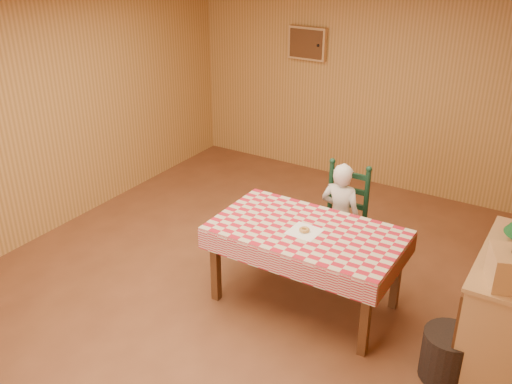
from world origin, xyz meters
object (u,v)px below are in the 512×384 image
ladder_chair (342,220)px  shelf_unit (506,309)px  dining_table (307,237)px  seated_child (340,217)px  storage_bin (448,355)px

ladder_chair → shelf_unit: (1.65, -0.61, -0.04)m
dining_table → ladder_chair: ladder_chair is taller
dining_table → seated_child: (-0.00, 0.73, -0.13)m
shelf_unit → storage_bin: 0.60m
storage_bin → seated_child: bearing=143.6°
dining_table → seated_child: bearing=90.0°
shelf_unit → storage_bin: (-0.30, -0.45, -0.27)m
ladder_chair → seated_child: (-0.00, -0.06, 0.06)m
dining_table → shelf_unit: (1.65, 0.18, -0.22)m
seated_child → shelf_unit: bearing=161.5°
ladder_chair → storage_bin: ladder_chair is taller
ladder_chair → shelf_unit: size_ratio=0.87×
dining_table → seated_child: size_ratio=1.47×
seated_child → storage_bin: 1.72m
seated_child → shelf_unit: 1.75m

